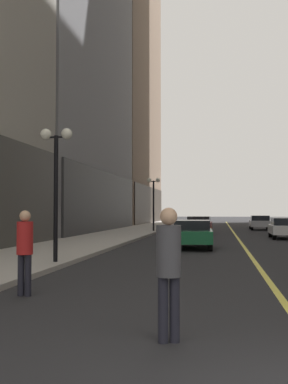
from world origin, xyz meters
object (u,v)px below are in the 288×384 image
car_white (286,227)px  pedestrian_in_red_jacket (25,246)px  car_green (192,233)px  car_silver (260,222)px  car_red (199,224)px  street_lamp_left_far (154,192)px  pedestrian_with_orange_bag (169,263)px  street_lamp_left_near (56,165)px

car_white → pedestrian_in_red_jacket: 23.02m
pedestrian_in_red_jacket → car_green: bearing=78.0°
car_silver → car_green: bearing=-102.8°
car_red → pedestrian_in_red_jacket: size_ratio=2.37×
car_white → pedestrian_in_red_jacket: bearing=-111.0°
car_white → car_red: 8.76m
car_white → car_silver: (-0.43, 13.88, -0.00)m
car_green → street_lamp_left_far: (-3.93, 15.19, 2.54)m
car_green → pedestrian_in_red_jacket: 13.45m
street_lamp_left_far → car_silver: bearing=38.1°
car_green → pedestrian_with_orange_bag: (0.54, -16.13, 0.35)m
pedestrian_in_red_jacket → pedestrian_with_orange_bag: bearing=-41.7°
car_green → street_lamp_left_near: (-3.93, -8.06, 2.54)m
car_silver → street_lamp_left_near: bearing=-106.5°
car_red → car_silver: 8.99m
street_lamp_left_near → car_red: bearing=81.0°
car_red → pedestrian_with_orange_bag: 31.10m
pedestrian_with_orange_bag → street_lamp_left_far: size_ratio=0.41×
street_lamp_left_near → pedestrian_in_red_jacket: bearing=-77.4°
car_green → street_lamp_left_near: bearing=-116.0°
car_silver → pedestrian_with_orange_bag: size_ratio=2.27×
car_white → car_red: bearing=130.9°
street_lamp_left_near → street_lamp_left_far: size_ratio=1.00×
car_red → street_lamp_left_far: bearing=176.5°
car_red → pedestrian_with_orange_bag: bearing=-88.5°
car_white → street_lamp_left_near: 19.07m
car_white → pedestrian_with_orange_bag: bearing=-101.4°
street_lamp_left_near → car_green: bearing=64.0°
pedestrian_with_orange_bag → street_lamp_left_far: street_lamp_left_far is taller
car_green → car_silver: bearing=77.2°
pedestrian_in_red_jacket → street_lamp_left_near: size_ratio=0.40×
car_white → street_lamp_left_far: bearing=143.9°
street_lamp_left_near → street_lamp_left_far: bearing=90.0°
street_lamp_left_far → car_red: bearing=-3.5°
car_white → car_silver: size_ratio=1.00×
street_lamp_left_near → pedestrian_with_orange_bag: bearing=-61.0°
street_lamp_left_near → street_lamp_left_far: 23.25m
pedestrian_in_red_jacket → car_silver: bearing=77.5°
car_green → car_red: 14.96m
car_green → pedestrian_with_orange_bag: pedestrian_with_orange_bag is taller
car_white → pedestrian_with_orange_bag: pedestrian_with_orange_bag is taller
car_green → pedestrian_in_red_jacket: pedestrian_in_red_jacket is taller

